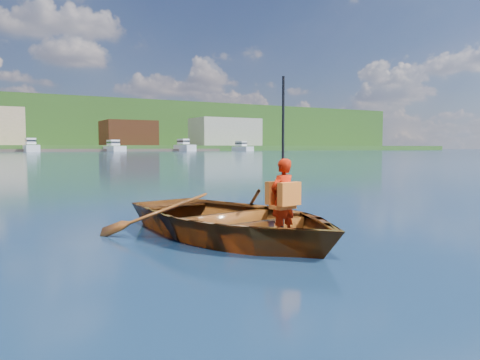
# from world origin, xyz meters

# --- Properties ---
(ground) EXTENTS (600.00, 600.00, 0.00)m
(ground) POSITION_xyz_m (0.00, 0.00, 0.00)
(ground) COLOR #0D233B
(ground) RESTS_ON ground
(rowboat) EXTENTS (3.55, 4.47, 0.83)m
(rowboat) POSITION_xyz_m (-0.06, 0.60, 0.27)
(rowboat) COLOR brown
(rowboat) RESTS_ON ground
(child_paddler) EXTENTS (0.42, 0.39, 2.14)m
(child_paddler) POSITION_xyz_m (0.25, -0.26, 0.65)
(child_paddler) COLOR #B01804
(child_paddler) RESTS_ON ground
(marina_yachts) EXTENTS (145.92, 13.88, 4.43)m
(marina_yachts) POSITION_xyz_m (14.20, 143.32, 1.39)
(marina_yachts) COLOR silver
(marina_yachts) RESTS_ON ground
(hillside_trees) EXTENTS (287.54, 74.49, 24.17)m
(hillside_trees) POSITION_xyz_m (12.20, 254.41, 21.40)
(hillside_trees) COLOR #382314
(hillside_trees) RESTS_ON ground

